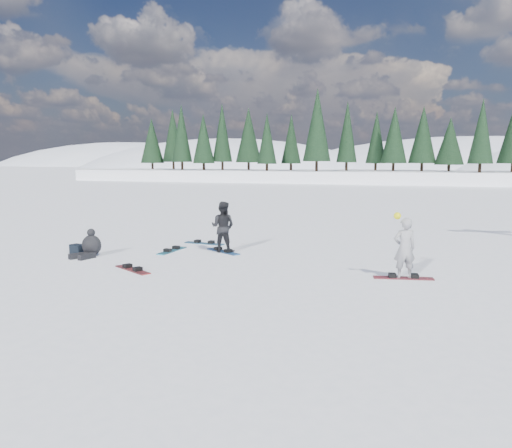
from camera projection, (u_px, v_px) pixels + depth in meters
The scene contains 11 objects.
ground at pixel (297, 268), 14.04m from camera, with size 420.00×420.00×0.00m, color white.
alpine_backdrop at pixel (380, 203), 197.60m from camera, with size 412.50×227.00×53.20m.
snowboarder_woman at pixel (404, 248), 12.68m from camera, with size 0.68×0.57×1.72m.
snowboarder_man at pixel (223, 227), 16.35m from camera, with size 0.81×0.63×1.67m, color black.
seated_rider at pixel (91, 246), 15.69m from camera, with size 0.77×1.12×0.88m.
gear_bag at pixel (77, 249), 16.17m from camera, with size 0.45×0.30×0.30m, color black.
snowboard_woman at pixel (403, 278), 12.78m from camera, with size 1.50×0.28×0.03m, color maroon.
snowboard_man at pixel (223, 251), 16.46m from camera, with size 1.50×0.28×0.03m, color navy.
snowboard_loose_c at pixel (204, 243), 18.05m from camera, with size 1.50×0.28×0.03m, color navy.
snowboard_loose_a at pixel (172, 251), 16.61m from camera, with size 1.50×0.28×0.03m, color #19728C.
snowboard_loose_b at pixel (132, 270), 13.75m from camera, with size 1.50×0.28×0.03m, color maroon.
Camera 1 is at (3.21, -13.43, 3.04)m, focal length 35.00 mm.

